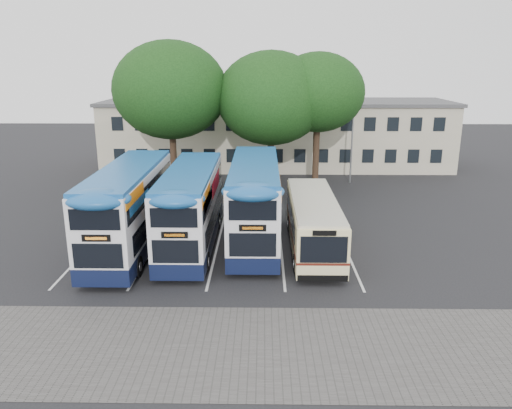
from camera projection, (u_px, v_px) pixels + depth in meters
The scene contains 12 objects.
ground at pixel (290, 287), 22.48m from camera, with size 120.00×120.00×0.00m, color black.
paving_strip at pixel (241, 348), 17.71m from camera, with size 40.00×6.00×0.01m, color #595654.
bay_lines at pixel (217, 247), 27.33m from camera, with size 14.12×11.00×0.01m.
depot_building at pixel (276, 133), 47.51m from camera, with size 32.40×8.40×6.20m.
lamp_post at pixel (353, 121), 40.15m from camera, with size 0.25×1.05×9.06m.
tree_left at pixel (170, 90), 36.96m from camera, with size 8.51×8.51×11.32m.
tree_mid at pixel (271, 98), 37.21m from camera, with size 8.20×8.20×10.59m.
tree_right at pixel (318, 93), 37.28m from camera, with size 6.97×6.97×10.49m.
bus_dd_left at pixel (129, 205), 26.34m from camera, with size 2.61×10.78×4.49m.
bus_dd_mid at pixel (191, 204), 26.82m from camera, with size 2.51×10.35×4.31m.
bus_dd_right at pixel (255, 198), 27.62m from camera, with size 2.61×10.78×4.49m.
bus_single at pixel (313, 220), 26.70m from camera, with size 2.43×9.54×2.84m.
Camera 1 is at (-1.25, -20.57, 9.86)m, focal length 35.00 mm.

